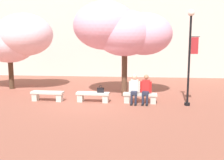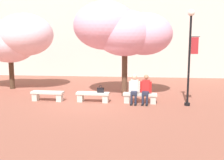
# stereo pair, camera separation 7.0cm
# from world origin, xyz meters

# --- Properties ---
(ground_plane) EXTENTS (100.00, 100.00, 0.00)m
(ground_plane) POSITION_xyz_m (0.00, 0.00, 0.00)
(ground_plane) COLOR #8E5142
(building_facade) EXTENTS (28.00, 4.00, 8.05)m
(building_facade) POSITION_xyz_m (0.00, 10.18, 4.03)
(building_facade) COLOR beige
(building_facade) RESTS_ON ground
(stone_bench_west_end) EXTENTS (1.52, 0.48, 0.45)m
(stone_bench_west_end) POSITION_xyz_m (-2.14, 0.00, 0.29)
(stone_bench_west_end) COLOR beige
(stone_bench_west_end) RESTS_ON ground
(stone_bench_near_west) EXTENTS (1.52, 0.48, 0.45)m
(stone_bench_near_west) POSITION_xyz_m (0.00, 0.00, 0.29)
(stone_bench_near_west) COLOR beige
(stone_bench_near_west) RESTS_ON ground
(stone_bench_center) EXTENTS (1.52, 0.48, 0.45)m
(stone_bench_center) POSITION_xyz_m (2.14, 0.00, 0.29)
(stone_bench_center) COLOR beige
(stone_bench_center) RESTS_ON ground
(person_seated_left) EXTENTS (0.51, 0.70, 1.29)m
(person_seated_left) POSITION_xyz_m (1.88, -0.05, 0.70)
(person_seated_left) COLOR black
(person_seated_left) RESTS_ON ground
(person_seated_right) EXTENTS (0.51, 0.71, 1.29)m
(person_seated_right) POSITION_xyz_m (2.39, -0.05, 0.70)
(person_seated_right) COLOR black
(person_seated_right) RESTS_ON ground
(handbag) EXTENTS (0.30, 0.15, 0.34)m
(handbag) POSITION_xyz_m (0.36, -0.02, 0.58)
(handbag) COLOR black
(handbag) RESTS_ON stone_bench_near_west
(cherry_tree_main) EXTENTS (4.85, 3.33, 4.67)m
(cherry_tree_main) POSITION_xyz_m (1.20, 1.51, 3.26)
(cherry_tree_main) COLOR #513828
(cherry_tree_main) RESTS_ON ground
(cherry_tree_secondary) EXTENTS (4.98, 3.09, 4.26)m
(cherry_tree_secondary) POSITION_xyz_m (-5.17, 2.73, 2.86)
(cherry_tree_secondary) COLOR #473323
(cherry_tree_secondary) RESTS_ON ground
(lamp_post_with_banner) EXTENTS (0.54, 0.28, 4.06)m
(lamp_post_with_banner) POSITION_xyz_m (4.19, -0.22, 2.44)
(lamp_post_with_banner) COLOR black
(lamp_post_with_banner) RESTS_ON ground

